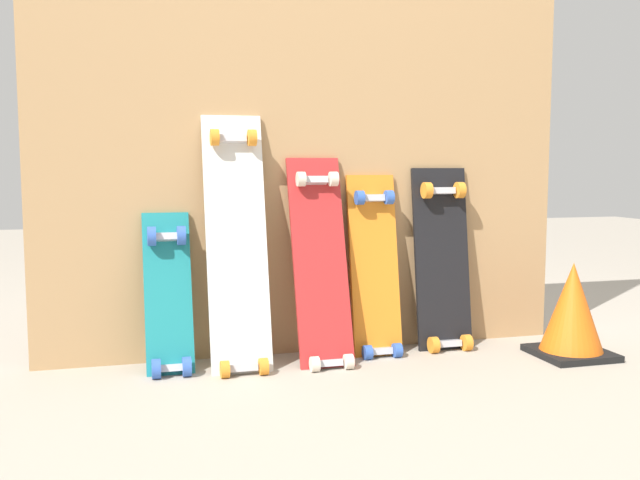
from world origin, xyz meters
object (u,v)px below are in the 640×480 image
skateboard_orange (375,274)px  traffic_cone (572,311)px  skateboard_red (322,270)px  skateboard_black (443,267)px  skateboard_teal (169,302)px  skateboard_white (237,252)px

skateboard_orange → traffic_cone: 0.73m
skateboard_red → skateboard_orange: bearing=13.6°
skateboard_black → traffic_cone: 0.50m
skateboard_teal → skateboard_orange: (0.76, 0.03, 0.06)m
skateboard_teal → skateboard_orange: bearing=2.1°
skateboard_red → traffic_cone: size_ratio=2.30×
skateboard_orange → traffic_cone: skateboard_orange is taller
skateboard_teal → skateboard_white: size_ratio=0.64×
traffic_cone → skateboard_white: bearing=170.7°
skateboard_white → skateboard_black: bearing=3.9°
skateboard_orange → skateboard_black: bearing=2.1°
skateboard_red → skateboard_teal: bearing=177.3°
skateboard_black → traffic_cone: skateboard_black is taller
skateboard_orange → skateboard_black: (0.28, 0.01, 0.02)m
skateboard_white → traffic_cone: bearing=-9.3°
skateboard_red → skateboard_orange: size_ratio=1.09×
skateboard_red → traffic_cone: skateboard_red is taller
skateboard_teal → skateboard_white: bearing=-4.1°
skateboard_orange → traffic_cone: bearing=-19.6°
skateboard_black → skateboard_white: bearing=-176.1°
skateboard_white → traffic_cone: (1.20, -0.20, -0.23)m
skateboard_teal → skateboard_white: (0.23, -0.02, 0.17)m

